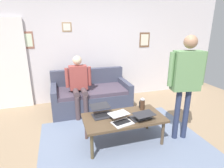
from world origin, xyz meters
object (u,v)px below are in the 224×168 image
(laptop_right, at_px, (121,120))
(laptop_center, at_px, (142,116))
(person_standing, at_px, (186,76))
(laptop_left, at_px, (102,112))
(couch, at_px, (91,96))
(interior_door, at_px, (8,65))
(coffee_table, at_px, (124,119))
(french_press, at_px, (142,104))
(person_seated, at_px, (79,82))

(laptop_right, bearing_deg, laptop_center, -178.63)
(person_standing, bearing_deg, laptop_left, -15.17)
(couch, relative_size, laptop_left, 4.48)
(interior_door, relative_size, laptop_center, 5.54)
(coffee_table, xyz_separation_m, person_standing, (-0.97, 0.18, 0.70))
(couch, distance_m, laptop_right, 1.66)
(laptop_right, xyz_separation_m, person_standing, (-1.07, 0.03, 0.61))
(coffee_table, xyz_separation_m, laptop_right, (0.10, 0.15, 0.09))
(interior_door, xyz_separation_m, laptop_left, (-1.68, 1.88, -0.52))
(laptop_left, distance_m, person_standing, 1.47)
(interior_door, bearing_deg, laptop_left, 131.92)
(laptop_left, relative_size, laptop_right, 1.03)
(interior_door, relative_size, couch, 1.17)
(couch, xyz_separation_m, person_standing, (-1.23, 1.67, 0.81))
(couch, bearing_deg, person_standing, 126.45)
(laptop_left, bearing_deg, coffee_table, 151.58)
(laptop_left, bearing_deg, laptop_right, 124.90)
(laptop_center, bearing_deg, interior_door, -44.17)
(coffee_table, distance_m, person_standing, 1.21)
(french_press, bearing_deg, person_seated, -48.68)
(couch, height_order, coffee_table, couch)
(laptop_center, relative_size, person_seated, 0.29)
(laptop_center, distance_m, french_press, 0.36)
(person_standing, bearing_deg, interior_door, -36.77)
(interior_door, xyz_separation_m, laptop_center, (-2.26, 2.19, -0.52))
(laptop_center, distance_m, person_standing, 0.95)
(coffee_table, height_order, laptop_center, laptop_center)
(coffee_table, distance_m, laptop_left, 0.38)
(interior_door, bearing_deg, laptop_right, 130.97)
(laptop_left, height_order, person_seated, person_seated)
(laptop_left, distance_m, laptop_right, 0.40)
(interior_door, distance_m, person_seated, 1.68)
(laptop_right, bearing_deg, coffee_table, -123.51)
(laptop_center, distance_m, laptop_right, 0.35)
(interior_door, xyz_separation_m, french_press, (-2.42, 1.88, -0.46))
(laptop_center, bearing_deg, couch, -72.70)
(couch, bearing_deg, french_press, 117.03)
(coffee_table, bearing_deg, french_press, -157.13)
(interior_door, height_order, laptop_center, interior_door)
(interior_door, height_order, couch, interior_door)
(french_press, relative_size, person_seated, 0.18)
(coffee_table, xyz_separation_m, french_press, (-0.41, -0.17, 0.15))
(couch, height_order, laptop_right, couch)
(laptop_left, distance_m, french_press, 0.74)
(french_press, bearing_deg, laptop_right, 32.29)
(interior_door, bearing_deg, person_standing, 143.23)
(person_seated, bearing_deg, coffee_table, 113.46)
(french_press, height_order, person_seated, person_seated)
(couch, xyz_separation_m, laptop_center, (-0.51, 1.63, 0.20))
(interior_door, xyz_separation_m, coffee_table, (-2.01, 2.05, -0.61))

